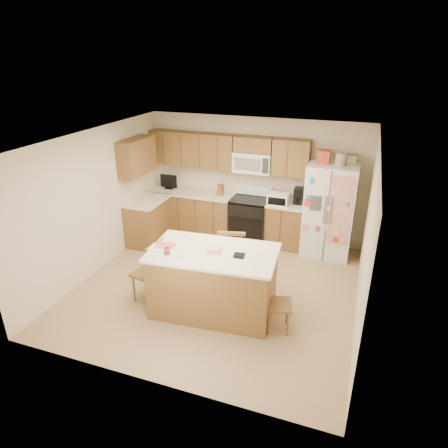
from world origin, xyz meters
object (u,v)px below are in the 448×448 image
at_px(island, 213,281).
at_px(windsor_chair_left, 149,273).
at_px(windsor_chair_right, 277,304).
at_px(windsor_chair_back, 232,259).
at_px(stove, 250,219).
at_px(refrigerator, 329,209).

height_order(island, windsor_chair_left, island).
bearing_deg(windsor_chair_right, island, 173.34).
bearing_deg(windsor_chair_back, stove, 96.94).
bearing_deg(island, windsor_chair_right, -6.66).
distance_m(island, windsor_chair_right, 1.01).
height_order(stove, windsor_chair_back, stove).
height_order(island, windsor_chair_back, island).
height_order(refrigerator, windsor_chair_left, refrigerator).
xyz_separation_m(windsor_chair_left, windsor_chair_right, (2.06, -0.05, -0.07)).
height_order(refrigerator, windsor_chair_right, refrigerator).
bearing_deg(stove, windsor_chair_back, -83.06).
xyz_separation_m(refrigerator, island, (-1.39, -2.50, -0.41)).
relative_size(windsor_chair_left, windsor_chair_back, 0.95).
relative_size(stove, island, 0.59).
relative_size(refrigerator, windsor_chair_back, 1.91).
distance_m(refrigerator, island, 2.89).
relative_size(island, windsor_chair_right, 2.20).
xyz_separation_m(stove, windsor_chair_left, (-0.88, -2.63, 0.01)).
distance_m(stove, windsor_chair_back, 1.81).
distance_m(windsor_chair_back, windsor_chair_right, 1.31).
xyz_separation_m(stove, refrigerator, (1.57, -0.06, 0.45)).
bearing_deg(stove, refrigerator, -2.30).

